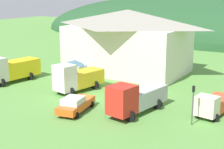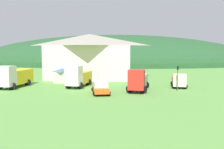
{
  "view_description": "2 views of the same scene",
  "coord_description": "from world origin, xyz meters",
  "px_view_note": "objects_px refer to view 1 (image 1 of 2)",
  "views": [
    {
      "loc": [
        20.64,
        -28.58,
        11.79
      ],
      "look_at": [
        0.92,
        4.01,
        2.38
      ],
      "focal_mm": 53.38,
      "sensor_mm": 36.0,
      "label": 1
    },
    {
      "loc": [
        4.18,
        -36.83,
        6.23
      ],
      "look_at": [
        2.19,
        4.09,
        1.94
      ],
      "focal_mm": 39.31,
      "sensor_mm": 36.0,
      "label": 2
    }
  ],
  "objects_px": {
    "crane_truck_red": "(135,98)",
    "traffic_light_east": "(193,101)",
    "heavy_rig_striped": "(76,78)",
    "flatbed_truck_yellow": "(11,69)",
    "light_truck_cream": "(213,104)",
    "play_shed_cream": "(75,69)",
    "depot_building": "(128,40)",
    "traffic_cone_near_pickup": "(74,104)",
    "service_pickup_orange": "(75,104)"
  },
  "relations": [
    {
      "from": "depot_building",
      "to": "light_truck_cream",
      "type": "height_order",
      "value": "depot_building"
    },
    {
      "from": "heavy_rig_striped",
      "to": "traffic_cone_near_pickup",
      "type": "relative_size",
      "value": 11.44
    },
    {
      "from": "flatbed_truck_yellow",
      "to": "light_truck_cream",
      "type": "bearing_deg",
      "value": 100.48
    },
    {
      "from": "traffic_light_east",
      "to": "traffic_cone_near_pickup",
      "type": "xyz_separation_m",
      "value": [
        -12.77,
        -1.06,
        -2.3
      ]
    },
    {
      "from": "crane_truck_red",
      "to": "traffic_cone_near_pickup",
      "type": "xyz_separation_m",
      "value": [
        -6.95,
        -1.0,
        -1.64
      ]
    },
    {
      "from": "depot_building",
      "to": "traffic_cone_near_pickup",
      "type": "distance_m",
      "value": 17.55
    },
    {
      "from": "play_shed_cream",
      "to": "light_truck_cream",
      "type": "xyz_separation_m",
      "value": [
        20.29,
        -4.4,
        -0.26
      ]
    },
    {
      "from": "flatbed_truck_yellow",
      "to": "service_pickup_orange",
      "type": "relative_size",
      "value": 1.39
    },
    {
      "from": "crane_truck_red",
      "to": "traffic_cone_near_pickup",
      "type": "height_order",
      "value": "crane_truck_red"
    },
    {
      "from": "heavy_rig_striped",
      "to": "traffic_light_east",
      "type": "bearing_deg",
      "value": 90.11
    },
    {
      "from": "light_truck_cream",
      "to": "service_pickup_orange",
      "type": "distance_m",
      "value": 13.68
    },
    {
      "from": "light_truck_cream",
      "to": "play_shed_cream",
      "type": "bearing_deg",
      "value": -93.8
    },
    {
      "from": "light_truck_cream",
      "to": "traffic_cone_near_pickup",
      "type": "relative_size",
      "value": 9.05
    },
    {
      "from": "depot_building",
      "to": "light_truck_cream",
      "type": "xyz_separation_m",
      "value": [
        16.22,
        -12.14,
        -3.68
      ]
    },
    {
      "from": "light_truck_cream",
      "to": "traffic_light_east",
      "type": "relative_size",
      "value": 1.48
    },
    {
      "from": "play_shed_cream",
      "to": "heavy_rig_striped",
      "type": "bearing_deg",
      "value": -51.3
    },
    {
      "from": "play_shed_cream",
      "to": "light_truck_cream",
      "type": "height_order",
      "value": "play_shed_cream"
    },
    {
      "from": "depot_building",
      "to": "crane_truck_red",
      "type": "relative_size",
      "value": 2.33
    },
    {
      "from": "light_truck_cream",
      "to": "traffic_cone_near_pickup",
      "type": "distance_m",
      "value": 14.52
    },
    {
      "from": "traffic_cone_near_pickup",
      "to": "play_shed_cream",
      "type": "bearing_deg",
      "value": 126.21
    },
    {
      "from": "flatbed_truck_yellow",
      "to": "play_shed_cream",
      "type": "bearing_deg",
      "value": 139.78
    },
    {
      "from": "play_shed_cream",
      "to": "traffic_light_east",
      "type": "relative_size",
      "value": 0.79
    },
    {
      "from": "service_pickup_orange",
      "to": "flatbed_truck_yellow",
      "type": "bearing_deg",
      "value": -119.01
    },
    {
      "from": "depot_building",
      "to": "traffic_light_east",
      "type": "distance_m",
      "value": 21.97
    },
    {
      "from": "flatbed_truck_yellow",
      "to": "heavy_rig_striped",
      "type": "height_order",
      "value": "flatbed_truck_yellow"
    },
    {
      "from": "light_truck_cream",
      "to": "traffic_light_east",
      "type": "xyz_separation_m",
      "value": [
        -0.98,
        -3.48,
        1.16
      ]
    },
    {
      "from": "heavy_rig_striped",
      "to": "traffic_cone_near_pickup",
      "type": "xyz_separation_m",
      "value": [
        2.62,
        -4.04,
        -1.74
      ]
    },
    {
      "from": "depot_building",
      "to": "heavy_rig_striped",
      "type": "bearing_deg",
      "value": -90.65
    },
    {
      "from": "crane_truck_red",
      "to": "traffic_light_east",
      "type": "distance_m",
      "value": 5.86
    },
    {
      "from": "flatbed_truck_yellow",
      "to": "service_pickup_orange",
      "type": "distance_m",
      "value": 15.33
    },
    {
      "from": "heavy_rig_striped",
      "to": "traffic_light_east",
      "type": "height_order",
      "value": "traffic_light_east"
    },
    {
      "from": "crane_truck_red",
      "to": "service_pickup_orange",
      "type": "distance_m",
      "value": 6.06
    },
    {
      "from": "light_truck_cream",
      "to": "service_pickup_orange",
      "type": "relative_size",
      "value": 1.0
    },
    {
      "from": "flatbed_truck_yellow",
      "to": "crane_truck_red",
      "type": "distance_m",
      "value": 19.97
    },
    {
      "from": "depot_building",
      "to": "play_shed_cream",
      "type": "xyz_separation_m",
      "value": [
        -4.07,
        -7.75,
        -3.43
      ]
    },
    {
      "from": "flatbed_truck_yellow",
      "to": "light_truck_cream",
      "type": "relative_size",
      "value": 1.39
    },
    {
      "from": "heavy_rig_striped",
      "to": "service_pickup_orange",
      "type": "bearing_deg",
      "value": 47.25
    },
    {
      "from": "heavy_rig_striped",
      "to": "traffic_cone_near_pickup",
      "type": "distance_m",
      "value": 5.12
    },
    {
      "from": "play_shed_cream",
      "to": "light_truck_cream",
      "type": "distance_m",
      "value": 20.77
    },
    {
      "from": "heavy_rig_striped",
      "to": "crane_truck_red",
      "type": "distance_m",
      "value": 10.04
    },
    {
      "from": "play_shed_cream",
      "to": "flatbed_truck_yellow",
      "type": "relative_size",
      "value": 0.38
    },
    {
      "from": "crane_truck_red",
      "to": "traffic_light_east",
      "type": "bearing_deg",
      "value": 100.2
    },
    {
      "from": "play_shed_cream",
      "to": "service_pickup_orange",
      "type": "distance_m",
      "value": 13.42
    },
    {
      "from": "heavy_rig_striped",
      "to": "light_truck_cream",
      "type": "height_order",
      "value": "heavy_rig_striped"
    },
    {
      "from": "crane_truck_red",
      "to": "light_truck_cream",
      "type": "xyz_separation_m",
      "value": [
        6.8,
        3.55,
        -0.5
      ]
    },
    {
      "from": "crane_truck_red",
      "to": "light_truck_cream",
      "type": "distance_m",
      "value": 7.69
    },
    {
      "from": "light_truck_cream",
      "to": "service_pickup_orange",
      "type": "bearing_deg",
      "value": -54.33
    },
    {
      "from": "traffic_cone_near_pickup",
      "to": "flatbed_truck_yellow",
      "type": "bearing_deg",
      "value": 166.2
    },
    {
      "from": "play_shed_cream",
      "to": "light_truck_cream",
      "type": "relative_size",
      "value": 0.53
    },
    {
      "from": "depot_building",
      "to": "flatbed_truck_yellow",
      "type": "distance_m",
      "value": 17.33
    }
  ]
}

